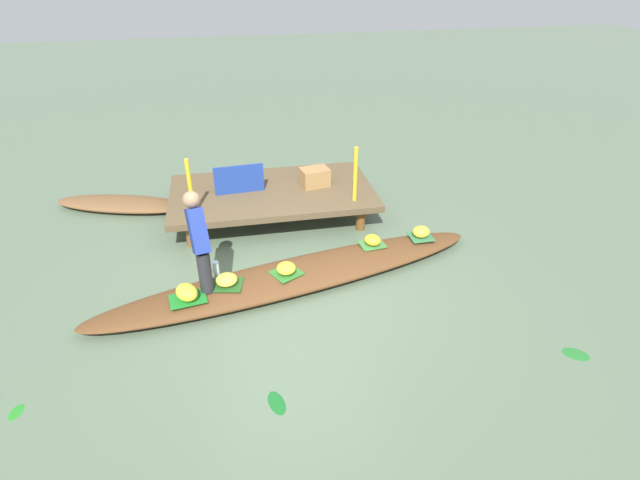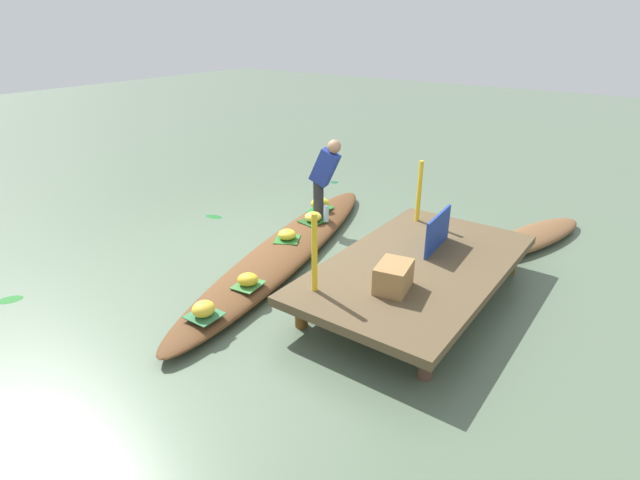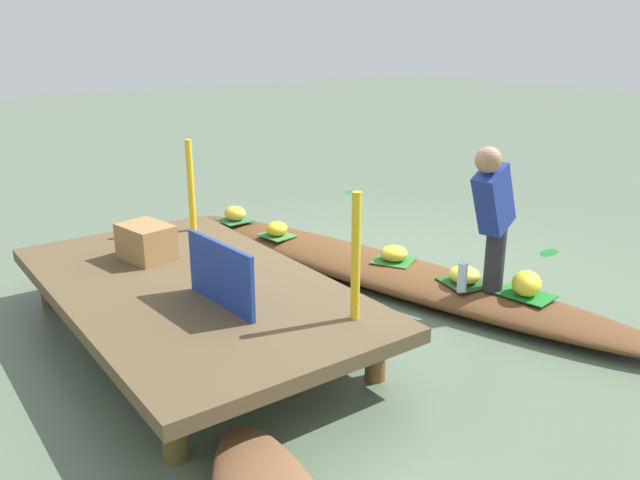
{
  "view_description": "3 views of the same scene",
  "coord_description": "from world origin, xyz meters",
  "px_view_note": "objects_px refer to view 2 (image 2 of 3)",
  "views": [
    {
      "loc": [
        -0.69,
        -5.32,
        3.87
      ],
      "look_at": [
        0.45,
        0.55,
        0.28
      ],
      "focal_mm": 28.15,
      "sensor_mm": 36.0,
      "label": 1
    },
    {
      "loc": [
        4.79,
        4.05,
        3.05
      ],
      "look_at": [
        0.13,
        0.67,
        0.47
      ],
      "focal_mm": 28.11,
      "sensor_mm": 36.0,
      "label": 2
    },
    {
      "loc": [
        -4.25,
        3.8,
        2.26
      ],
      "look_at": [
        0.21,
        0.55,
        0.44
      ],
      "focal_mm": 36.49,
      "sensor_mm": 36.0,
      "label": 3
    }
  ],
  "objects_px": {
    "market_banner": "(438,231)",
    "banana_bunch_2": "(320,204)",
    "vendor_person": "(324,174)",
    "moored_boat": "(532,237)",
    "water_bottle": "(326,214)",
    "vendor_boat": "(286,250)",
    "banana_bunch_4": "(204,309)",
    "banana_bunch_3": "(287,234)",
    "produce_crate": "(393,277)",
    "banana_bunch_1": "(313,217)",
    "banana_bunch_0": "(248,279)"
  },
  "relations": [
    {
      "from": "vendor_boat",
      "to": "water_bottle",
      "type": "height_order",
      "value": "water_bottle"
    },
    {
      "from": "produce_crate",
      "to": "water_bottle",
      "type": "bearing_deg",
      "value": -129.04
    },
    {
      "from": "vendor_boat",
      "to": "water_bottle",
      "type": "relative_size",
      "value": 21.19
    },
    {
      "from": "water_bottle",
      "to": "vendor_person",
      "type": "bearing_deg",
      "value": -136.51
    },
    {
      "from": "market_banner",
      "to": "banana_bunch_4",
      "type": "bearing_deg",
      "value": -34.72
    },
    {
      "from": "banana_bunch_4",
      "to": "water_bottle",
      "type": "height_order",
      "value": "water_bottle"
    },
    {
      "from": "banana_bunch_4",
      "to": "produce_crate",
      "type": "bearing_deg",
      "value": 130.01
    },
    {
      "from": "vendor_person",
      "to": "market_banner",
      "type": "distance_m",
      "value": 2.17
    },
    {
      "from": "vendor_boat",
      "to": "market_banner",
      "type": "xyz_separation_m",
      "value": [
        -0.56,
        1.94,
        0.57
      ]
    },
    {
      "from": "vendor_boat",
      "to": "moored_boat",
      "type": "height_order",
      "value": "vendor_boat"
    },
    {
      "from": "banana_bunch_4",
      "to": "vendor_person",
      "type": "relative_size",
      "value": 0.21
    },
    {
      "from": "vendor_boat",
      "to": "vendor_person",
      "type": "relative_size",
      "value": 4.36
    },
    {
      "from": "banana_bunch_1",
      "to": "banana_bunch_4",
      "type": "relative_size",
      "value": 1.07
    },
    {
      "from": "water_bottle",
      "to": "banana_bunch_0",
      "type": "bearing_deg",
      "value": 10.92
    },
    {
      "from": "banana_bunch_1",
      "to": "vendor_person",
      "type": "distance_m",
      "value": 0.67
    },
    {
      "from": "market_banner",
      "to": "banana_bunch_2",
      "type": "bearing_deg",
      "value": -112.49
    },
    {
      "from": "vendor_boat",
      "to": "water_bottle",
      "type": "distance_m",
      "value": 1.0
    },
    {
      "from": "moored_boat",
      "to": "vendor_person",
      "type": "bearing_deg",
      "value": -46.72
    },
    {
      "from": "vendor_boat",
      "to": "banana_bunch_2",
      "type": "distance_m",
      "value": 1.39
    },
    {
      "from": "banana_bunch_1",
      "to": "water_bottle",
      "type": "distance_m",
      "value": 0.2
    },
    {
      "from": "vendor_person",
      "to": "market_banner",
      "type": "relative_size",
      "value": 1.58
    },
    {
      "from": "banana_bunch_1",
      "to": "water_bottle",
      "type": "bearing_deg",
      "value": 126.41
    },
    {
      "from": "banana_bunch_1",
      "to": "produce_crate",
      "type": "bearing_deg",
      "value": 55.12
    },
    {
      "from": "banana_bunch_4",
      "to": "produce_crate",
      "type": "height_order",
      "value": "produce_crate"
    },
    {
      "from": "banana_bunch_2",
      "to": "vendor_person",
      "type": "height_order",
      "value": "vendor_person"
    },
    {
      "from": "water_bottle",
      "to": "produce_crate",
      "type": "bearing_deg",
      "value": 50.96
    },
    {
      "from": "banana_bunch_0",
      "to": "water_bottle",
      "type": "xyz_separation_m",
      "value": [
        -2.14,
        -0.41,
        0.05
      ]
    },
    {
      "from": "banana_bunch_2",
      "to": "banana_bunch_4",
      "type": "xyz_separation_m",
      "value": [
        3.24,
        0.85,
        -0.02
      ]
    },
    {
      "from": "banana_bunch_3",
      "to": "produce_crate",
      "type": "distance_m",
      "value": 2.2
    },
    {
      "from": "vendor_boat",
      "to": "banana_bunch_1",
      "type": "distance_m",
      "value": 0.89
    },
    {
      "from": "moored_boat",
      "to": "banana_bunch_3",
      "type": "bearing_deg",
      "value": -31.46
    },
    {
      "from": "vendor_boat",
      "to": "water_bottle",
      "type": "bearing_deg",
      "value": 168.11
    },
    {
      "from": "vendor_person",
      "to": "banana_bunch_3",
      "type": "bearing_deg",
      "value": 4.89
    },
    {
      "from": "market_banner",
      "to": "banana_bunch_3",
      "type": "bearing_deg",
      "value": -81.34
    },
    {
      "from": "vendor_person",
      "to": "market_banner",
      "type": "bearing_deg",
      "value": 74.99
    },
    {
      "from": "vendor_person",
      "to": "banana_bunch_2",
      "type": "bearing_deg",
      "value": -132.45
    },
    {
      "from": "vendor_boat",
      "to": "banana_bunch_1",
      "type": "xyz_separation_m",
      "value": [
        -0.86,
        -0.17,
        0.18
      ]
    },
    {
      "from": "banana_bunch_3",
      "to": "market_banner",
      "type": "xyz_separation_m",
      "value": [
        -0.45,
        2.0,
        0.39
      ]
    },
    {
      "from": "banana_bunch_2",
      "to": "produce_crate",
      "type": "height_order",
      "value": "produce_crate"
    },
    {
      "from": "banana_bunch_1",
      "to": "vendor_boat",
      "type": "bearing_deg",
      "value": 11.3
    },
    {
      "from": "moored_boat",
      "to": "water_bottle",
      "type": "relative_size",
      "value": 9.13
    },
    {
      "from": "water_bottle",
      "to": "market_banner",
      "type": "xyz_separation_m",
      "value": [
        0.42,
        1.95,
        0.34
      ]
    },
    {
      "from": "banana_bunch_2",
      "to": "water_bottle",
      "type": "relative_size",
      "value": 1.22
    },
    {
      "from": "vendor_person",
      "to": "moored_boat",
      "type": "bearing_deg",
      "value": 116.29
    },
    {
      "from": "banana_bunch_1",
      "to": "water_bottle",
      "type": "height_order",
      "value": "water_bottle"
    },
    {
      "from": "banana_bunch_4",
      "to": "vendor_person",
      "type": "distance_m",
      "value": 3.15
    },
    {
      "from": "vendor_boat",
      "to": "banana_bunch_4",
      "type": "bearing_deg",
      "value": 1.37
    },
    {
      "from": "moored_boat",
      "to": "produce_crate",
      "type": "height_order",
      "value": "produce_crate"
    },
    {
      "from": "water_bottle",
      "to": "moored_boat",
      "type": "bearing_deg",
      "value": 119.84
    },
    {
      "from": "moored_boat",
      "to": "vendor_person",
      "type": "distance_m",
      "value": 3.2
    }
  ]
}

